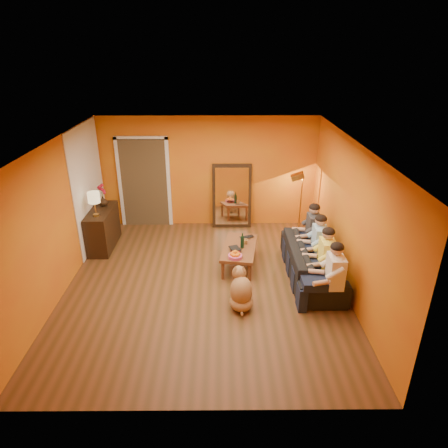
{
  "coord_description": "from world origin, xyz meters",
  "views": [
    {
      "loc": [
        0.3,
        -6.21,
        4.05
      ],
      "look_at": [
        0.35,
        0.5,
        1.0
      ],
      "focal_mm": 32.0,
      "sensor_mm": 36.0,
      "label": 1
    }
  ],
  "objects_px": {
    "mirror_frame": "(232,196)",
    "floor_lamp": "(301,204)",
    "dog": "(241,288)",
    "person_mid_right": "(319,245)",
    "person_mid_left": "(326,260)",
    "coffee_table": "(239,256)",
    "laptop": "(248,238)",
    "vase": "(103,201)",
    "person_far_left": "(335,277)",
    "sideboard": "(103,229)",
    "sofa": "(312,261)",
    "wine_bottle": "(242,241)",
    "person_far_right": "(313,232)",
    "tumbler": "(245,242)",
    "table_lamp": "(95,204)"
  },
  "relations": [
    {
      "from": "sofa",
      "to": "tumbler",
      "type": "xyz_separation_m",
      "value": [
        -1.22,
        0.54,
        0.15
      ]
    },
    {
      "from": "floor_lamp",
      "to": "vase",
      "type": "height_order",
      "value": "floor_lamp"
    },
    {
      "from": "floor_lamp",
      "to": "tumbler",
      "type": "relative_size",
      "value": 14.06
    },
    {
      "from": "person_mid_right",
      "to": "vase",
      "type": "bearing_deg",
      "value": 162.13
    },
    {
      "from": "person_mid_left",
      "to": "vase",
      "type": "distance_m",
      "value": 4.8
    },
    {
      "from": "dog",
      "to": "person_mid_right",
      "type": "distance_m",
      "value": 1.85
    },
    {
      "from": "table_lamp",
      "to": "wine_bottle",
      "type": "distance_m",
      "value": 3.05
    },
    {
      "from": "coffee_table",
      "to": "dog",
      "type": "xyz_separation_m",
      "value": [
        -0.03,
        -1.37,
        0.15
      ]
    },
    {
      "from": "mirror_frame",
      "to": "person_far_right",
      "type": "distance_m",
      "value": 2.32
    },
    {
      "from": "wine_bottle",
      "to": "person_mid_left",
      "type": "bearing_deg",
      "value": -29.86
    },
    {
      "from": "coffee_table",
      "to": "person_far_right",
      "type": "height_order",
      "value": "person_far_right"
    },
    {
      "from": "mirror_frame",
      "to": "dog",
      "type": "relative_size",
      "value": 2.11
    },
    {
      "from": "person_far_right",
      "to": "wine_bottle",
      "type": "xyz_separation_m",
      "value": [
        -1.42,
        -0.28,
        -0.03
      ]
    },
    {
      "from": "person_mid_right",
      "to": "floor_lamp",
      "type": "bearing_deg",
      "value": 90.96
    },
    {
      "from": "wine_bottle",
      "to": "sideboard",
      "type": "bearing_deg",
      "value": 163.17
    },
    {
      "from": "coffee_table",
      "to": "laptop",
      "type": "relative_size",
      "value": 4.17
    },
    {
      "from": "dog",
      "to": "tumbler",
      "type": "distance_m",
      "value": 1.5
    },
    {
      "from": "sideboard",
      "to": "vase",
      "type": "height_order",
      "value": "vase"
    },
    {
      "from": "floor_lamp",
      "to": "person_far_left",
      "type": "height_order",
      "value": "floor_lamp"
    },
    {
      "from": "dog",
      "to": "person_far_left",
      "type": "relative_size",
      "value": 0.59
    },
    {
      "from": "person_far_right",
      "to": "coffee_table",
      "type": "bearing_deg",
      "value": -171.06
    },
    {
      "from": "sideboard",
      "to": "wine_bottle",
      "type": "bearing_deg",
      "value": -16.83
    },
    {
      "from": "wine_bottle",
      "to": "laptop",
      "type": "height_order",
      "value": "wine_bottle"
    },
    {
      "from": "table_lamp",
      "to": "person_far_right",
      "type": "bearing_deg",
      "value": -4.04
    },
    {
      "from": "sideboard",
      "to": "table_lamp",
      "type": "relative_size",
      "value": 2.31
    },
    {
      "from": "mirror_frame",
      "to": "dog",
      "type": "bearing_deg",
      "value": -88.65
    },
    {
      "from": "person_far_left",
      "to": "mirror_frame",
      "type": "bearing_deg",
      "value": 115.32
    },
    {
      "from": "person_mid_left",
      "to": "dog",
      "type": "bearing_deg",
      "value": -161.6
    },
    {
      "from": "person_far_left",
      "to": "person_mid_right",
      "type": "relative_size",
      "value": 1.0
    },
    {
      "from": "mirror_frame",
      "to": "tumbler",
      "type": "height_order",
      "value": "mirror_frame"
    },
    {
      "from": "mirror_frame",
      "to": "wine_bottle",
      "type": "height_order",
      "value": "mirror_frame"
    },
    {
      "from": "person_far_right",
      "to": "tumbler",
      "type": "xyz_separation_m",
      "value": [
        -1.35,
        -0.11,
        -0.14
      ]
    },
    {
      "from": "coffee_table",
      "to": "laptop",
      "type": "xyz_separation_m",
      "value": [
        0.18,
        0.35,
        0.22
      ]
    },
    {
      "from": "mirror_frame",
      "to": "tumbler",
      "type": "distance_m",
      "value": 1.84
    },
    {
      "from": "mirror_frame",
      "to": "table_lamp",
      "type": "bearing_deg",
      "value": -153.68
    },
    {
      "from": "dog",
      "to": "person_mid_right",
      "type": "height_order",
      "value": "person_mid_right"
    },
    {
      "from": "mirror_frame",
      "to": "floor_lamp",
      "type": "relative_size",
      "value": 1.06
    },
    {
      "from": "person_mid_right",
      "to": "wine_bottle",
      "type": "distance_m",
      "value": 1.45
    },
    {
      "from": "sideboard",
      "to": "dog",
      "type": "xyz_separation_m",
      "value": [
        2.87,
        -2.21,
        -0.07
      ]
    },
    {
      "from": "sideboard",
      "to": "tumbler",
      "type": "relative_size",
      "value": 11.52
    },
    {
      "from": "table_lamp",
      "to": "person_far_left",
      "type": "bearing_deg",
      "value": -24.14
    },
    {
      "from": "person_far_left",
      "to": "wine_bottle",
      "type": "distance_m",
      "value": 1.98
    },
    {
      "from": "wine_bottle",
      "to": "person_mid_right",
      "type": "bearing_deg",
      "value": -10.66
    },
    {
      "from": "person_far_right",
      "to": "laptop",
      "type": "relative_size",
      "value": 4.17
    },
    {
      "from": "vase",
      "to": "coffee_table",
      "type": "bearing_deg",
      "value": -20.64
    },
    {
      "from": "sofa",
      "to": "dog",
      "type": "relative_size",
      "value": 3.07
    },
    {
      "from": "floor_lamp",
      "to": "vase",
      "type": "distance_m",
      "value": 4.36
    },
    {
      "from": "floor_lamp",
      "to": "person_mid_left",
      "type": "bearing_deg",
      "value": -84.2
    },
    {
      "from": "sofa",
      "to": "dog",
      "type": "height_order",
      "value": "dog"
    },
    {
      "from": "dog",
      "to": "sideboard",
      "type": "bearing_deg",
      "value": 153.5
    }
  ]
}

